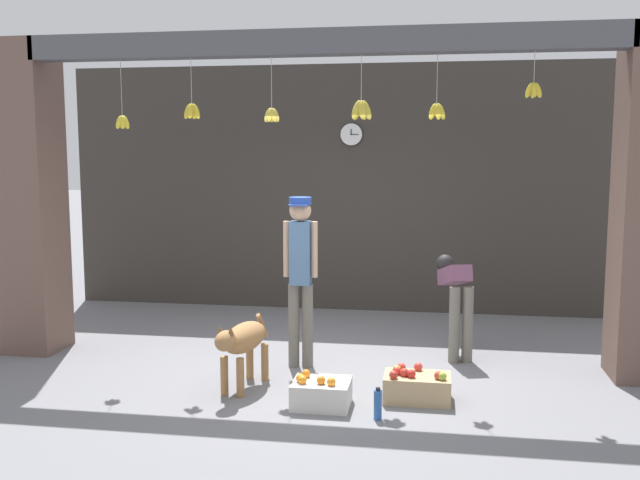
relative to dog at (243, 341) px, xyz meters
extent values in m
plane|color=slate|center=(0.55, 0.62, -0.45)|extent=(60.00, 60.00, 0.00)
cube|color=#38332D|center=(0.55, 3.46, 1.20)|extent=(7.68, 0.12, 3.30)
cube|color=brown|center=(-2.64, 0.92, 1.20)|extent=(0.70, 0.60, 3.30)
cube|color=#4C4C51|center=(0.55, 0.74, 2.74)|extent=(5.78, 0.24, 0.24)
cylinder|color=#B2AD99|center=(-1.43, 0.75, 2.34)|extent=(0.01, 0.01, 0.55)
ellipsoid|color=yellow|center=(-1.39, 0.75, 2.00)|extent=(0.10, 0.05, 0.15)
ellipsoid|color=yellow|center=(-1.41, 0.79, 2.00)|extent=(0.08, 0.09, 0.16)
ellipsoid|color=yellow|center=(-1.45, 0.79, 2.00)|extent=(0.08, 0.09, 0.16)
ellipsoid|color=yellow|center=(-1.46, 0.75, 2.00)|extent=(0.10, 0.05, 0.15)
ellipsoid|color=yellow|center=(-1.45, 0.72, 2.00)|extent=(0.08, 0.09, 0.16)
ellipsoid|color=yellow|center=(-1.41, 0.72, 2.00)|extent=(0.08, 0.09, 0.16)
cylinder|color=#B2AD99|center=(-0.69, 0.73, 2.40)|extent=(0.01, 0.01, 0.44)
ellipsoid|color=yellow|center=(-0.65, 0.73, 2.10)|extent=(0.11, 0.06, 0.17)
ellipsoid|color=yellow|center=(-0.69, 0.78, 2.10)|extent=(0.06, 0.11, 0.17)
ellipsoid|color=yellow|center=(-0.73, 0.73, 2.10)|extent=(0.11, 0.06, 0.17)
ellipsoid|color=yellow|center=(-0.69, 0.69, 2.10)|extent=(0.06, 0.11, 0.17)
cylinder|color=#B2AD99|center=(0.11, 0.78, 2.37)|extent=(0.01, 0.01, 0.49)
ellipsoid|color=yellow|center=(0.15, 0.78, 2.06)|extent=(0.10, 0.05, 0.15)
ellipsoid|color=yellow|center=(0.13, 0.81, 2.06)|extent=(0.09, 0.09, 0.16)
ellipsoid|color=yellow|center=(0.10, 0.82, 2.06)|extent=(0.07, 0.10, 0.16)
ellipsoid|color=yellow|center=(0.07, 0.80, 2.06)|extent=(0.10, 0.08, 0.16)
ellipsoid|color=yellow|center=(0.07, 0.77, 2.06)|extent=(0.10, 0.08, 0.16)
ellipsoid|color=yellow|center=(0.10, 0.75, 2.06)|extent=(0.07, 0.10, 0.16)
ellipsoid|color=yellow|center=(0.13, 0.75, 2.06)|extent=(0.09, 0.09, 0.16)
cylinder|color=#B2AD99|center=(0.99, 0.70, 2.40)|extent=(0.01, 0.01, 0.43)
ellipsoid|color=gold|center=(1.05, 0.70, 2.10)|extent=(0.13, 0.07, 0.20)
ellipsoid|color=gold|center=(1.01, 0.75, 2.10)|extent=(0.09, 0.13, 0.21)
ellipsoid|color=gold|center=(0.95, 0.73, 2.10)|extent=(0.13, 0.11, 0.21)
ellipsoid|color=gold|center=(0.95, 0.67, 2.10)|extent=(0.13, 0.11, 0.21)
ellipsoid|color=gold|center=(1.01, 0.65, 2.10)|extent=(0.09, 0.13, 0.21)
cylinder|color=#B2AD99|center=(1.70, 0.76, 2.39)|extent=(0.01, 0.01, 0.46)
ellipsoid|color=yellow|center=(1.74, 0.76, 2.08)|extent=(0.11, 0.06, 0.17)
ellipsoid|color=yellow|center=(1.71, 0.80, 2.08)|extent=(0.08, 0.11, 0.18)
ellipsoid|color=yellow|center=(1.67, 0.79, 2.08)|extent=(0.10, 0.09, 0.18)
ellipsoid|color=yellow|center=(1.67, 0.74, 2.08)|extent=(0.10, 0.09, 0.18)
ellipsoid|color=yellow|center=(1.71, 0.72, 2.08)|extent=(0.08, 0.11, 0.18)
cylinder|color=#B2AD99|center=(2.57, 0.71, 2.47)|extent=(0.01, 0.01, 0.29)
ellipsoid|color=yellow|center=(2.61, 0.71, 2.26)|extent=(0.10, 0.05, 0.15)
ellipsoid|color=yellow|center=(2.57, 0.75, 2.26)|extent=(0.05, 0.10, 0.15)
ellipsoid|color=yellow|center=(2.53, 0.71, 2.26)|extent=(0.10, 0.05, 0.15)
ellipsoid|color=yellow|center=(2.57, 0.67, 2.26)|extent=(0.05, 0.10, 0.15)
ellipsoid|color=#9E7042|center=(0.01, 0.04, 0.02)|extent=(0.40, 0.70, 0.26)
cylinder|color=#9E7042|center=(0.03, -0.22, -0.27)|extent=(0.07, 0.07, 0.35)
cylinder|color=#9E7042|center=(-0.12, -0.19, -0.27)|extent=(0.07, 0.07, 0.35)
cylinder|color=#9E7042|center=(0.14, 0.27, -0.27)|extent=(0.07, 0.07, 0.35)
cylinder|color=#9E7042|center=(-0.02, 0.31, -0.27)|extent=(0.07, 0.07, 0.35)
ellipsoid|color=#9E7042|center=(-0.07, -0.31, 0.08)|extent=(0.22, 0.27, 0.18)
cone|color=brown|center=(-0.01, -0.32, 0.18)|extent=(0.06, 0.06, 0.07)
cone|color=brown|center=(-0.12, -0.30, 0.18)|extent=(0.06, 0.06, 0.07)
cylinder|color=#9E7042|center=(0.08, 0.40, 0.05)|extent=(0.09, 0.21, 0.27)
cylinder|color=#6B665B|center=(0.47, 0.75, -0.03)|extent=(0.11, 0.11, 0.84)
cylinder|color=#6B665B|center=(0.33, 0.75, -0.03)|extent=(0.11, 0.11, 0.84)
cube|color=#4C7099|center=(0.40, 0.75, 0.71)|extent=(0.20, 0.17, 0.63)
cylinder|color=tan|center=(0.54, 0.75, 0.75)|extent=(0.06, 0.06, 0.56)
cylinder|color=tan|center=(0.26, 0.75, 0.75)|extent=(0.06, 0.06, 0.56)
sphere|color=tan|center=(0.40, 0.75, 1.13)|extent=(0.22, 0.22, 0.22)
cylinder|color=#234299|center=(0.40, 0.75, 1.23)|extent=(0.22, 0.22, 0.08)
cube|color=#234299|center=(0.40, 0.64, 1.19)|extent=(0.19, 0.12, 0.01)
cylinder|color=#6B665B|center=(1.92, 1.14, -0.05)|extent=(0.11, 0.11, 0.79)
cylinder|color=#6B665B|center=(2.06, 1.17, -0.05)|extent=(0.11, 0.11, 0.79)
cube|color=#754760|center=(1.92, 1.41, 0.41)|extent=(0.36, 0.62, 0.31)
sphere|color=black|center=(1.83, 1.77, 0.49)|extent=(0.19, 0.19, 0.19)
cube|color=silver|center=(0.78, -0.33, -0.34)|extent=(0.49, 0.40, 0.22)
sphere|color=orange|center=(0.63, -0.26, -0.19)|extent=(0.08, 0.08, 0.08)
sphere|color=orange|center=(0.88, -0.44, -0.19)|extent=(0.08, 0.08, 0.08)
sphere|color=orange|center=(0.63, -0.43, -0.19)|extent=(0.08, 0.08, 0.08)
sphere|color=orange|center=(0.79, -0.41, -0.19)|extent=(0.08, 0.08, 0.08)
sphere|color=orange|center=(0.60, -0.38, -0.19)|extent=(0.08, 0.08, 0.08)
cube|color=tan|center=(1.58, -0.06, -0.33)|extent=(0.58, 0.37, 0.23)
sphere|color=red|center=(1.58, 0.08, -0.19)|extent=(0.08, 0.08, 0.08)
sphere|color=red|center=(1.40, -0.07, -0.19)|extent=(0.08, 0.08, 0.08)
sphere|color=#99B238|center=(1.40, -0.03, -0.19)|extent=(0.08, 0.08, 0.08)
sphere|color=red|center=(1.76, -0.14, -0.19)|extent=(0.08, 0.08, 0.08)
sphere|color=#99B238|center=(1.79, -0.16, -0.19)|extent=(0.08, 0.08, 0.08)
sphere|color=red|center=(1.44, 0.04, -0.19)|extent=(0.08, 0.08, 0.08)
sphere|color=red|center=(1.38, -0.19, -0.19)|extent=(0.08, 0.08, 0.08)
sphere|color=red|center=(1.53, -0.13, -0.19)|extent=(0.08, 0.08, 0.08)
sphere|color=red|center=(1.47, -0.11, -0.19)|extent=(0.08, 0.08, 0.08)
cylinder|color=#2D60AD|center=(1.27, -0.55, -0.33)|extent=(0.07, 0.07, 0.24)
cylinder|color=black|center=(1.27, -0.55, -0.19)|extent=(0.04, 0.04, 0.03)
cylinder|color=black|center=(0.59, 3.39, 1.93)|extent=(0.31, 0.01, 0.31)
cylinder|color=white|center=(0.59, 3.38, 1.93)|extent=(0.29, 0.02, 0.29)
cube|color=black|center=(0.59, 3.37, 1.96)|extent=(0.01, 0.01, 0.08)
cube|color=black|center=(0.64, 3.37, 1.93)|extent=(0.11, 0.01, 0.01)
camera|label=1|loc=(1.69, -6.11, 1.72)|focal=40.00mm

